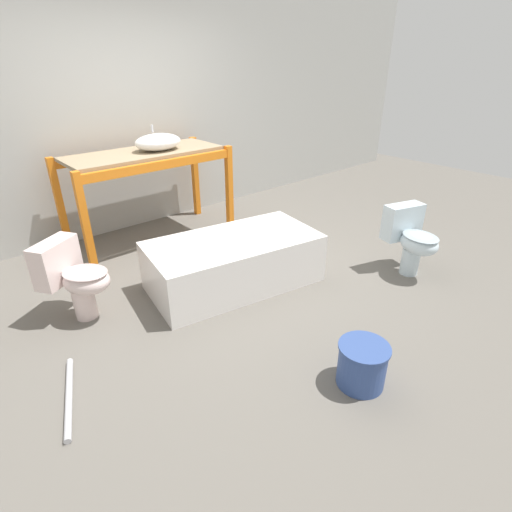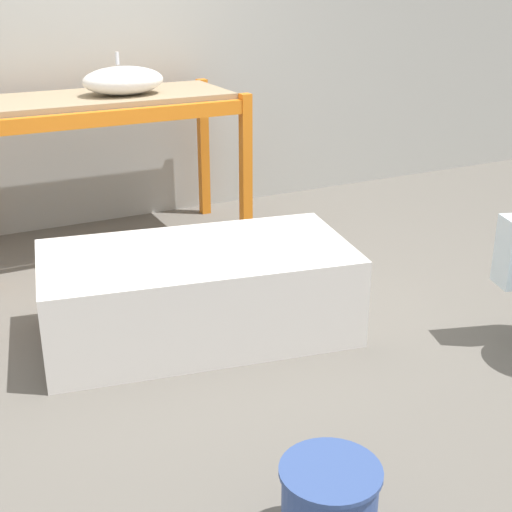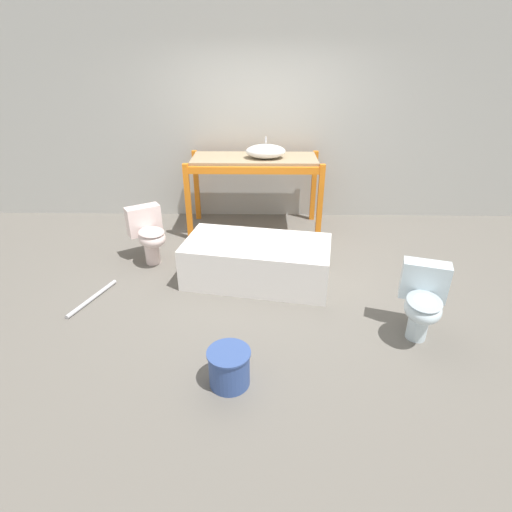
% 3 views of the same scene
% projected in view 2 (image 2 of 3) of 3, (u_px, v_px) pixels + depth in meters
% --- Properties ---
extents(ground_plane, '(12.00, 12.00, 0.00)m').
position_uv_depth(ground_plane, '(197.00, 314.00, 3.99)').
color(ground_plane, '#666059').
extents(warehouse_wall_rear, '(10.80, 0.08, 3.20)m').
position_uv_depth(warehouse_wall_rear, '(88.00, 0.00, 4.95)').
color(warehouse_wall_rear, '#ADADA8').
rests_on(warehouse_wall_rear, ground_plane).
extents(shelving_rack, '(1.82, 0.82, 1.04)m').
position_uv_depth(shelving_rack, '(101.00, 120.00, 4.67)').
color(shelving_rack, orange).
rests_on(shelving_rack, ground_plane).
extents(sink_basin, '(0.53, 0.37, 0.26)m').
position_uv_depth(sink_basin, '(123.00, 81.00, 4.59)').
color(sink_basin, white).
rests_on(sink_basin, shelving_rack).
extents(bathtub_main, '(1.69, 1.06, 0.47)m').
position_uv_depth(bathtub_main, '(198.00, 286.00, 3.69)').
color(bathtub_main, white).
rests_on(bathtub_main, ground_plane).
extents(bucket_white, '(0.34, 0.34, 0.31)m').
position_uv_depth(bucket_white, '(329.00, 505.00, 2.33)').
color(bucket_white, '#334C8C').
rests_on(bucket_white, ground_plane).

